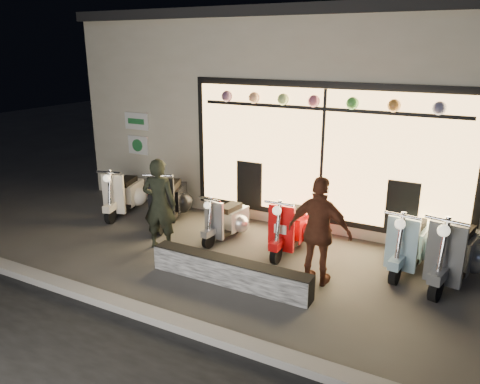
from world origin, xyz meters
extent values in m
plane|color=#383533|center=(0.00, 0.00, 0.00)|extent=(40.00, 40.00, 0.00)
cube|color=slate|center=(0.00, -2.00, 0.06)|extent=(40.00, 0.25, 0.12)
cube|color=beige|center=(0.00, 5.00, 2.00)|extent=(10.00, 6.00, 4.00)
cube|color=black|center=(0.00, 5.00, 4.10)|extent=(10.20, 6.20, 0.20)
cube|color=black|center=(0.80, 1.98, 1.55)|extent=(5.45, 0.06, 2.65)
cube|color=#FFBF6B|center=(0.80, 1.94, 1.55)|extent=(5.20, 0.04, 2.40)
cube|color=black|center=(0.80, 1.90, 2.40)|extent=(4.90, 0.06, 0.06)
cube|color=white|center=(-3.60, 1.96, 1.85)|extent=(0.65, 0.04, 0.38)
cube|color=white|center=(-3.60, 1.96, 1.30)|extent=(0.55, 0.04, 0.42)
cube|color=black|center=(0.28, -0.65, 0.20)|extent=(2.63, 0.28, 0.40)
cylinder|color=black|center=(-0.71, 0.31, 0.15)|extent=(0.11, 0.30, 0.29)
cylinder|color=black|center=(-0.62, 1.17, 0.15)|extent=(0.13, 0.30, 0.29)
cube|color=#ACACB1|center=(-0.69, 0.49, 0.48)|extent=(0.40, 0.10, 0.70)
cube|color=#ACACB1|center=(-0.63, 1.08, 0.33)|extent=(0.42, 0.63, 0.40)
cube|color=black|center=(-0.64, 1.00, 0.57)|extent=(0.29, 0.50, 0.10)
sphere|color=#FFF2CC|center=(-0.71, 0.30, 0.82)|extent=(0.14, 0.14, 0.13)
cylinder|color=black|center=(0.61, 0.32, 0.17)|extent=(0.11, 0.34, 0.33)
cylinder|color=black|center=(0.59, 1.31, 0.17)|extent=(0.13, 0.34, 0.33)
cube|color=red|center=(0.61, 0.53, 0.55)|extent=(0.45, 0.08, 0.81)
cube|color=red|center=(0.59, 1.21, 0.37)|extent=(0.43, 0.70, 0.45)
cube|color=black|center=(0.59, 1.11, 0.65)|extent=(0.29, 0.56, 0.12)
sphere|color=#FFF2CC|center=(0.61, 0.31, 0.94)|extent=(0.15, 0.15, 0.15)
cylinder|color=black|center=(-1.87, 0.39, 0.19)|extent=(0.24, 0.39, 0.38)
cylinder|color=black|center=(-2.27, 1.42, 0.19)|extent=(0.26, 0.40, 0.38)
cube|color=black|center=(-1.95, 0.61, 0.62)|extent=(0.50, 0.26, 0.91)
cube|color=black|center=(-2.23, 1.32, 0.42)|extent=(0.71, 0.89, 0.51)
cube|color=black|center=(-2.19, 1.22, 0.73)|extent=(0.51, 0.69, 0.13)
sphere|color=#FFF2CC|center=(-1.86, 0.38, 1.05)|extent=(0.21, 0.21, 0.17)
cylinder|color=black|center=(-3.11, 0.40, 0.17)|extent=(0.19, 0.36, 0.34)
cylinder|color=black|center=(-3.39, 1.37, 0.17)|extent=(0.21, 0.36, 0.34)
cube|color=#F2E4C6|center=(-3.17, 0.60, 0.57)|extent=(0.47, 0.20, 0.83)
cube|color=#F2E4C6|center=(-3.36, 1.28, 0.39)|extent=(0.60, 0.80, 0.47)
cube|color=black|center=(-3.33, 1.18, 0.67)|extent=(0.43, 0.62, 0.12)
sphere|color=#FFF2CC|center=(-3.11, 0.39, 0.96)|extent=(0.19, 0.19, 0.15)
cylinder|color=black|center=(2.50, 0.52, 0.18)|extent=(0.14, 0.36, 0.35)
cylinder|color=black|center=(2.61, 1.55, 0.18)|extent=(0.16, 0.36, 0.35)
cube|color=#90B9CC|center=(2.52, 0.73, 0.58)|extent=(0.48, 0.12, 0.85)
cube|color=#90B9CC|center=(2.60, 1.45, 0.39)|extent=(0.51, 0.77, 0.48)
cube|color=black|center=(2.59, 1.34, 0.68)|extent=(0.35, 0.61, 0.12)
sphere|color=#FFF2CC|center=(2.50, 0.51, 0.99)|extent=(0.17, 0.17, 0.16)
cylinder|color=black|center=(3.10, 0.29, 0.19)|extent=(0.19, 0.40, 0.39)
cylinder|color=black|center=(3.32, 1.41, 0.19)|extent=(0.21, 0.41, 0.39)
cube|color=slate|center=(3.15, 0.52, 0.64)|extent=(0.53, 0.18, 0.93)
cube|color=slate|center=(3.30, 1.29, 0.43)|extent=(0.62, 0.87, 0.52)
cube|color=black|center=(3.28, 1.18, 0.75)|extent=(0.44, 0.69, 0.14)
sphere|color=#FFF2CC|center=(3.10, 0.28, 1.08)|extent=(0.20, 0.20, 0.17)
imported|color=black|center=(-1.48, -0.05, 0.82)|extent=(0.69, 0.55, 1.64)
imported|color=brown|center=(1.44, 0.01, 0.84)|extent=(0.99, 0.43, 1.68)
camera|label=1|loc=(3.45, -6.23, 3.49)|focal=35.00mm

